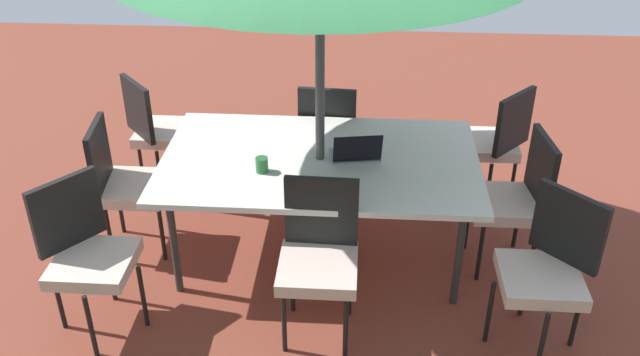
% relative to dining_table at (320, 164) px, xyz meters
% --- Properties ---
extents(ground_plane, '(10.00, 10.00, 0.02)m').
position_rel_dining_table_xyz_m(ground_plane, '(0.00, 0.00, -0.74)').
color(ground_plane, brown).
extents(dining_table, '(2.11, 1.28, 0.77)m').
position_rel_dining_table_xyz_m(dining_table, '(0.00, 0.00, 0.00)').
color(dining_table, white).
rests_on(dining_table, ground_plane).
extents(chair_south, '(0.46, 0.48, 0.98)m').
position_rel_dining_table_xyz_m(chair_south, '(-0.02, -0.83, -0.17)').
color(chair_south, beige).
rests_on(chair_south, ground_plane).
extents(chair_southeast, '(0.59, 0.59, 0.98)m').
position_rel_dining_table_xyz_m(chair_southeast, '(1.35, -0.82, -0.17)').
color(chair_southeast, beige).
rests_on(chair_southeast, ground_plane).
extents(chair_east, '(0.48, 0.47, 0.98)m').
position_rel_dining_table_xyz_m(chair_east, '(1.36, 0.01, -0.17)').
color(chair_east, beige).
rests_on(chair_east, ground_plane).
extents(chair_north, '(0.46, 0.47, 0.98)m').
position_rel_dining_table_xyz_m(chair_north, '(-0.05, 0.76, -0.17)').
color(chair_north, beige).
rests_on(chair_north, ground_plane).
extents(chair_northeast, '(0.58, 0.58, 0.98)m').
position_rel_dining_table_xyz_m(chair_northeast, '(1.33, 0.83, -0.17)').
color(chair_northeast, beige).
rests_on(chair_northeast, ground_plane).
extents(chair_northwest, '(0.59, 0.59, 0.98)m').
position_rel_dining_table_xyz_m(chair_northwest, '(-1.36, 0.79, -0.17)').
color(chair_northwest, beige).
rests_on(chair_northwest, ground_plane).
extents(chair_southwest, '(0.59, 0.59, 0.98)m').
position_rel_dining_table_xyz_m(chair_southwest, '(-1.29, -0.79, -0.17)').
color(chair_southwest, beige).
rests_on(chair_southwest, ground_plane).
extents(chair_west, '(0.48, 0.47, 0.98)m').
position_rel_dining_table_xyz_m(chair_west, '(-1.31, 0.03, -0.17)').
color(chair_west, beige).
rests_on(chair_west, ground_plane).
extents(laptop, '(0.36, 0.30, 0.21)m').
position_rel_dining_table_xyz_m(laptop, '(-0.24, -0.00, 0.09)').
color(laptop, gray).
rests_on(laptop, dining_table).
extents(cup, '(0.08, 0.08, 0.10)m').
position_rel_dining_table_xyz_m(cup, '(0.36, 0.20, 0.09)').
color(cup, '#286B33').
rests_on(cup, dining_table).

